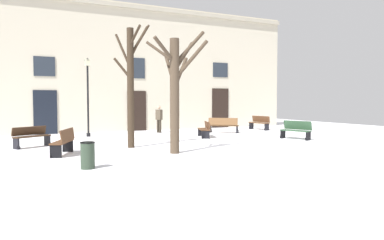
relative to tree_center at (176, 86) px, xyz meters
name	(u,v)px	position (x,y,z in m)	size (l,w,h in m)	color
ground_plane	(212,147)	(2.11, 1.05, -2.47)	(35.26, 35.26, 0.00)	white
building_facade	(139,67)	(2.11, 10.52, 1.61)	(22.04, 0.60, 8.07)	beige
tree_center	(176,86)	(0.00, 0.00, 0.00)	(2.21, 1.47, 4.59)	#4C3D2D
tree_foreground	(131,81)	(-1.01, 2.30, 0.27)	(1.44, 1.86, 5.07)	#382B1E
streetlamp	(88,89)	(-1.70, 7.82, 0.09)	(0.30, 0.30, 4.23)	black
litter_bin	(88,155)	(-3.56, -1.77, -2.08)	(0.43, 0.43, 0.78)	#2D3D2D
bench_back_to_back_right	(64,141)	(-3.80, 1.41, -1.99)	(1.07, 1.72, 0.94)	#51331E
bench_near_lamp	(31,136)	(-4.72, 4.20, -2.02)	(1.57, 1.18, 0.87)	#3D2819
bench_back_to_back_left	(223,125)	(6.03, 6.57, -2.01)	(1.62, 1.59, 0.91)	brown
bench_near_center_tree	(259,123)	(9.36, 7.46, -2.00)	(0.64, 1.63, 0.92)	#51331E
bench_facing_shops	(296,130)	(7.40, 1.79, -2.01)	(0.91, 1.64, 0.93)	#2D4C33
bench_by_litter_bin	(205,129)	(3.75, 4.72, -2.06)	(0.95, 1.59, 0.83)	#51331E
person_crossing_plaza	(159,118)	(2.59, 8.35, -1.57)	(0.37, 0.44, 1.64)	#2D271E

